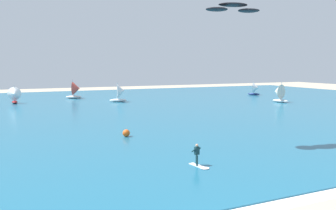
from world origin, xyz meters
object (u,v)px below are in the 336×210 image
object	(u,v)px
sailboat_leading	(256,89)
sailboat_outermost	(278,93)
kite	(233,8)
marker_buoy	(126,133)
sailboat_trailing	(120,93)
kitesurfer	(198,158)
sailboat_anchored_offshore	(14,95)
sailboat_near_shore	(76,90)

from	to	relation	value
sailboat_leading	sailboat_outermost	size ratio (longest dim) A/B	0.87
kite	marker_buoy	distance (m)	16.51
sailboat_leading	sailboat_outermost	bearing A→B (deg)	-112.75
sailboat_trailing	kitesurfer	bearing A→B (deg)	-99.72
sailboat_leading	sailboat_trailing	bearing A→B (deg)	-177.89
sailboat_anchored_offshore	sailboat_leading	world-z (taller)	sailboat_anchored_offshore
kitesurfer	marker_buoy	world-z (taller)	kitesurfer
sailboat_outermost	sailboat_anchored_offshore	bearing A→B (deg)	158.31
marker_buoy	sailboat_near_shore	bearing A→B (deg)	86.82
kitesurfer	sailboat_leading	world-z (taller)	sailboat_leading
sailboat_outermost	marker_buoy	world-z (taller)	sailboat_outermost
kitesurfer	sailboat_anchored_offshore	size ratio (longest dim) A/B	0.56
sailboat_leading	sailboat_anchored_offshore	bearing A→B (deg)	175.72
sailboat_outermost	sailboat_trailing	bearing A→B (deg)	154.23
sailboat_leading	marker_buoy	bearing A→B (deg)	-141.82
sailboat_anchored_offshore	sailboat_outermost	bearing A→B (deg)	-21.69
kitesurfer	marker_buoy	distance (m)	12.72
kitesurfer	sailboat_anchored_offshore	bearing A→B (deg)	102.86
kitesurfer	kite	bearing A→B (deg)	37.44
sailboat_trailing	marker_buoy	xyz separation A→B (m)	(-9.65, -34.27, -1.52)
kitesurfer	sailboat_anchored_offshore	xyz separation A→B (m)	(-11.96, 52.36, 1.06)
sailboat_near_shore	sailboat_trailing	distance (m)	13.36
kitesurfer	sailboat_leading	xyz separation A→B (m)	(43.63, 48.20, 1.03)
kitesurfer	sailboat_near_shore	world-z (taller)	sailboat_near_shore
sailboat_trailing	sailboat_anchored_offshore	bearing A→B (deg)	164.70
kite	sailboat_leading	world-z (taller)	kite
sailboat_leading	sailboat_trailing	xyz separation A→B (m)	(-35.60, -1.31, 0.28)
sailboat_leading	marker_buoy	size ratio (longest dim) A/B	4.56
sailboat_trailing	sailboat_outermost	world-z (taller)	sailboat_trailing
kitesurfer	sailboat_trailing	bearing A→B (deg)	80.28
sailboat_near_shore	marker_buoy	size ratio (longest dim) A/B	5.46
kite	sailboat_outermost	distance (m)	43.40
sailboat_leading	sailboat_near_shore	bearing A→B (deg)	166.84
sailboat_anchored_offshore	sailboat_near_shore	distance (m)	14.13
sailboat_outermost	marker_buoy	xyz separation A→B (m)	(-38.80, -20.20, -1.49)
sailboat_trailing	sailboat_near_shore	bearing A→B (deg)	122.23
sailboat_anchored_offshore	sailboat_near_shore	bearing A→B (deg)	24.39
sailboat_leading	kite	bearing A→B (deg)	-130.79
kite	sailboat_near_shore	size ratio (longest dim) A/B	1.25
sailboat_near_shore	sailboat_outermost	xyz separation A→B (m)	(36.27, -25.37, -0.07)
kitesurfer	sailboat_outermost	bearing A→B (deg)	41.43
kite	sailboat_anchored_offshore	size ratio (longest dim) A/B	1.47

